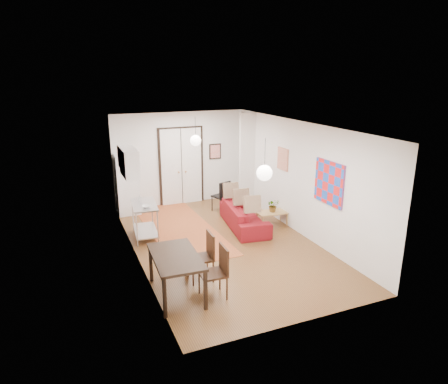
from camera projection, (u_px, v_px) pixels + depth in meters
name	position (u px, v px, depth m)	size (l,w,h in m)	color
floor	(223.00, 243.00, 9.84)	(7.00, 7.00, 0.00)	brown
ceiling	(223.00, 125.00, 9.00)	(4.20, 7.00, 0.02)	white
wall_back	(181.00, 159.00, 12.52)	(4.20, 0.02, 2.90)	silver
wall_front	(308.00, 243.00, 6.33)	(4.20, 0.02, 2.90)	silver
wall_left	(134.00, 197.00, 8.65)	(0.02, 7.00, 2.90)	silver
wall_right	(299.00, 178.00, 10.19)	(0.02, 7.00, 2.90)	silver
double_doors	(181.00, 167.00, 12.55)	(1.44, 0.06, 2.50)	white
stub_partition	(247.00, 160.00, 12.36)	(0.50, 0.10, 2.90)	silver
wall_cabinet	(129.00, 162.00, 9.91)	(0.35, 1.00, 0.70)	white
painting_popart	(329.00, 183.00, 9.02)	(0.05, 1.00, 1.00)	red
painting_abstract	(283.00, 159.00, 10.79)	(0.05, 0.50, 0.60)	beige
poster_back	(215.00, 151.00, 12.87)	(0.40, 0.03, 0.50)	red
print_left	(120.00, 157.00, 10.28)	(0.03, 0.44, 0.54)	#A47744
pendant_back	(196.00, 140.00, 10.96)	(0.30, 0.30, 0.80)	white
pendant_front	(264.00, 173.00, 7.42)	(0.30, 0.30, 0.80)	white
kilim_rug	(180.00, 229.00, 10.76)	(1.64, 4.37, 0.01)	#B5572D
sofa	(244.00, 216.00, 10.81)	(0.84, 2.15, 0.63)	maroon
coffee_table	(272.00, 213.00, 10.97)	(0.87, 0.52, 0.37)	tan
potted_plant	(273.00, 205.00, 10.91)	(0.33, 0.28, 0.37)	#377133
kitchen_counter	(145.00, 216.00, 10.06)	(0.70, 1.22, 0.90)	#B6B8BB
bowl	(146.00, 206.00, 9.69)	(0.21, 0.21, 0.05)	beige
soap_bottle	(140.00, 198.00, 10.14)	(0.08, 0.09, 0.19)	teal
fridge	(128.00, 184.00, 11.72)	(0.63, 0.63, 1.78)	white
dining_table	(176.00, 260.00, 7.39)	(0.89, 1.49, 0.80)	black
dining_chair_near	(199.00, 252.00, 8.05)	(0.50, 0.69, 0.99)	#3A1F12
dining_chair_far	(211.00, 267.00, 7.43)	(0.50, 0.69, 0.99)	#3A1F12
black_side_chair	(220.00, 193.00, 12.09)	(0.55, 0.56, 0.95)	black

